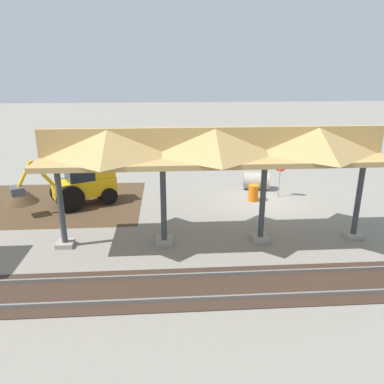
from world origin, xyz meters
The scene contains 9 objects.
ground_plane centered at (0.00, 0.00, 0.00)m, with size 120.00×120.00×0.00m, color gray.
dirt_work_zone centered at (11.47, -0.46, 0.00)m, with size 9.59×7.00×0.01m, color #4C3823.
platform_canopy centered at (3.33, 4.83, 4.17)m, with size 13.61×3.20×4.90m.
rail_tracks centered at (0.00, 8.33, 0.03)m, with size 60.00×2.58×0.15m.
stop_sign centered at (-1.13, -0.69, 1.63)m, with size 0.68×0.40×2.27m.
backhoe centered at (9.80, -0.12, 1.27)m, with size 5.09×3.51×2.82m.
dirt_mound centered at (13.26, -0.73, 0.00)m, with size 3.64×3.64×1.82m, color #4C3823.
concrete_pipe centered at (-0.19, -2.17, 0.52)m, with size 1.71×1.33×1.04m.
traffic_barrel centered at (0.45, -0.15, 0.45)m, with size 0.56×0.56×0.90m, color orange.
Camera 1 is at (5.22, 19.27, 7.16)m, focal length 35.00 mm.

